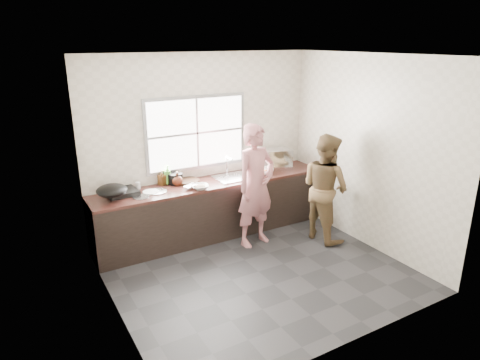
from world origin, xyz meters
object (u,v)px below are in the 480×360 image
pot_lid_right (157,191)px  pot_lid_left (141,197)px  wok (112,190)px  dish_rack (276,159)px  bottle_brown_short (177,179)px  bowl_held (252,174)px  burner (122,192)px  glass_jar (138,186)px  woman (256,190)px  cutting_board (187,181)px  black_pot (175,179)px  plate_food (151,192)px  bottle_brown_tall (162,178)px  bowl_mince (200,187)px  bowl_crabs (265,172)px  person_side (325,187)px  bottle_green (168,175)px

pot_lid_right → pot_lid_left: bearing=-160.0°
wok → dish_rack: dish_rack is taller
bottle_brown_short → pot_lid_right: bottle_brown_short is taller
bowl_held → burner: bearing=174.2°
bowl_held → bottle_brown_short: (-1.16, 0.16, 0.06)m
glass_jar → wok: 0.51m
bowl_held → glass_jar: 1.72m
bottle_brown_short → pot_lid_right: (-0.35, -0.12, -0.09)m
woman → cutting_board: (-0.75, 0.70, 0.05)m
glass_jar → black_pot: bearing=-5.4°
plate_food → glass_jar: glass_jar is taller
bottle_brown_short → dish_rack: bearing=-1.4°
plate_food → bottle_brown_tall: size_ratio=1.10×
burner → wok: size_ratio=0.99×
bowl_mince → wok: (-1.18, 0.18, 0.11)m
cutting_board → bowl_mince: 0.36m
bowl_crabs → wok: wok is taller
bowl_mince → pot_lid_left: 0.83m
bowl_crabs → bottle_brown_tall: bottle_brown_tall is taller
woman → wok: bearing=154.8°
plate_food → pot_lid_right: (0.08, -0.02, -0.00)m
wok → dish_rack: 2.66m
plate_food → pot_lid_right: plate_food is taller
bowl_crabs → bowl_held: bowl_crabs is taller
bowl_mince → bowl_crabs: size_ratio=1.09×
bowl_crabs → dish_rack: dish_rack is taller
bowl_crabs → bowl_held: (-0.23, 0.02, -0.01)m
wok → dish_rack: (2.66, 0.09, 0.03)m
woman → person_side: bearing=-30.1°
dish_rack → pot_lid_left: dish_rack is taller
pot_lid_right → person_side: bearing=-21.6°
bottle_green → burner: bearing=-173.0°
person_side → bottle_brown_short: size_ratio=8.55×
cutting_board → bottle_green: bearing=163.4°
person_side → wok: person_side is taller
bowl_crabs → glass_jar: glass_jar is taller
bottle_green → pot_lid_right: bearing=-135.8°
black_pot → burner: (-0.80, -0.04, -0.05)m
bottle_brown_short → pot_lid_left: (-0.61, -0.22, -0.09)m
bowl_held → dish_rack: (0.54, 0.12, 0.14)m
person_side → dish_rack: size_ratio=3.64×
black_pot → bowl_held: bearing=-11.5°
bowl_held → pot_lid_left: size_ratio=0.82×
bowl_held → pot_lid_right: size_ratio=0.67×
person_side → glass_jar: bearing=60.2°
black_pot → bottle_brown_short: bottle_brown_short is taller
bowl_held → bottle_brown_short: 1.17m
black_pot → burner: 0.80m
pot_lid_left → bowl_crabs: bearing=1.2°
bottle_green → pot_lid_right: bottle_green is taller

